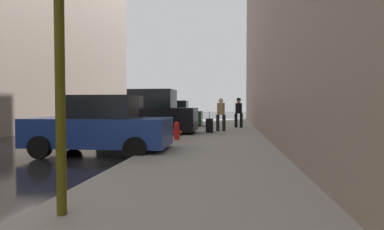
% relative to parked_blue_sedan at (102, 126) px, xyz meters
% --- Properties ---
extents(ground_plane, '(120.00, 120.00, 0.00)m').
position_rel_parked_blue_sedan_xyz_m(ground_plane, '(-2.65, 0.72, -0.85)').
color(ground_plane, black).
extents(sidewalk, '(4.00, 40.00, 0.15)m').
position_rel_parked_blue_sedan_xyz_m(sidewalk, '(3.35, 0.72, -0.77)').
color(sidewalk, gray).
rests_on(sidewalk, ground_plane).
extents(parked_blue_sedan, '(4.25, 2.15, 1.79)m').
position_rel_parked_blue_sedan_xyz_m(parked_blue_sedan, '(0.00, 0.00, 0.00)').
color(parked_blue_sedan, navy).
rests_on(parked_blue_sedan, ground_plane).
extents(parked_black_suv, '(4.62, 2.10, 2.25)m').
position_rel_parked_blue_sedan_xyz_m(parked_black_suv, '(-0.00, 5.48, 0.18)').
color(parked_black_suv, black).
rests_on(parked_black_suv, ground_plane).
extents(parked_dark_green_sedan, '(4.27, 2.19, 1.79)m').
position_rel_parked_blue_sedan_xyz_m(parked_dark_green_sedan, '(-0.00, 10.53, 0.00)').
color(parked_dark_green_sedan, '#193828').
rests_on(parked_dark_green_sedan, ground_plane).
extents(fire_hydrant, '(0.42, 0.22, 0.70)m').
position_rel_parked_blue_sedan_xyz_m(fire_hydrant, '(1.80, 2.84, -0.35)').
color(fire_hydrant, red).
rests_on(fire_hydrant, sidewalk).
extents(traffic_light, '(0.32, 0.32, 3.60)m').
position_rel_parked_blue_sedan_xyz_m(traffic_light, '(1.85, -5.25, 1.91)').
color(traffic_light, '#514C0F').
rests_on(traffic_light, sidewalk).
extents(pedestrian_in_tan_coat, '(0.50, 0.41, 1.71)m').
position_rel_parked_blue_sedan_xyz_m(pedestrian_in_tan_coat, '(3.39, 6.98, 0.26)').
color(pedestrian_in_tan_coat, black).
rests_on(pedestrian_in_tan_coat, sidewalk).
extents(pedestrian_with_fedora, '(0.52, 0.46, 1.78)m').
position_rel_parked_blue_sedan_xyz_m(pedestrian_with_fedora, '(4.37, 9.56, 0.29)').
color(pedestrian_with_fedora, black).
rests_on(pedestrian_with_fedora, sidewalk).
extents(rolling_suitcase, '(0.42, 0.59, 1.04)m').
position_rel_parked_blue_sedan_xyz_m(rolling_suitcase, '(2.84, 6.22, -0.36)').
color(rolling_suitcase, black).
rests_on(rolling_suitcase, sidewalk).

